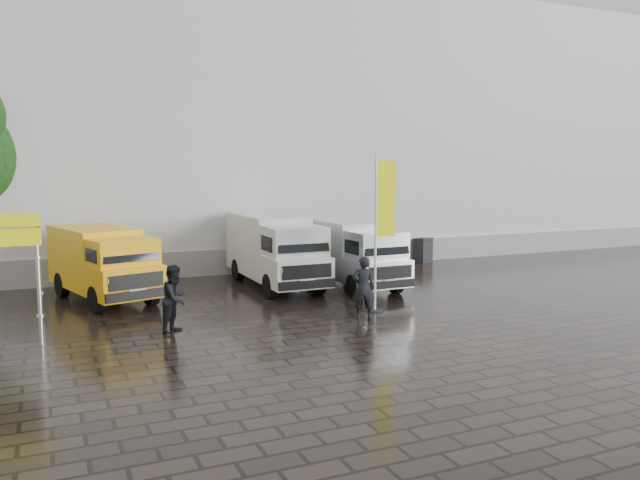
% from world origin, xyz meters
% --- Properties ---
extents(ground, '(120.00, 120.00, 0.00)m').
position_xyz_m(ground, '(0.00, 0.00, 0.00)').
color(ground, black).
rests_on(ground, ground).
extents(exhibition_hall, '(44.00, 16.00, 12.00)m').
position_xyz_m(exhibition_hall, '(2.00, 16.00, 6.00)').
color(exhibition_hall, silver).
rests_on(exhibition_hall, ground).
extents(hall_plinth, '(44.00, 0.15, 1.00)m').
position_xyz_m(hall_plinth, '(2.00, 7.95, 0.50)').
color(hall_plinth, gray).
rests_on(hall_plinth, ground).
extents(van_yellow, '(3.15, 5.23, 2.26)m').
position_xyz_m(van_yellow, '(-7.20, 4.72, 1.13)').
color(van_yellow, '#FAAF0D').
rests_on(van_yellow, ground).
extents(van_white, '(1.93, 5.75, 2.49)m').
position_xyz_m(van_white, '(-1.52, 4.70, 1.24)').
color(van_white, silver).
rests_on(van_white, ground).
extents(van_silver, '(1.81, 5.31, 2.30)m').
position_xyz_m(van_silver, '(0.94, 3.67, 1.15)').
color(van_silver, silver).
rests_on(van_silver, ground).
extents(flagpole, '(0.88, 0.50, 4.53)m').
position_xyz_m(flagpole, '(0.02, -0.02, 2.50)').
color(flagpole, black).
rests_on(flagpole, ground).
extents(wheelie_bin, '(0.78, 0.78, 1.09)m').
position_xyz_m(wheelie_bin, '(6.45, 7.49, 0.54)').
color(wheelie_bin, black).
rests_on(wheelie_bin, ground).
extents(person_front, '(0.75, 0.63, 1.75)m').
position_xyz_m(person_front, '(-0.92, -0.74, 0.87)').
color(person_front, black).
rests_on(person_front, ground).
extents(person_tent, '(1.04, 1.05, 1.71)m').
position_xyz_m(person_tent, '(-5.91, -0.01, 0.86)').
color(person_tent, black).
rests_on(person_tent, ground).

